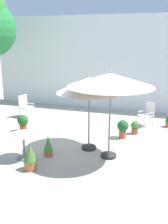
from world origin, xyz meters
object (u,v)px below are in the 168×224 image
at_px(patio_umbrella_1, 111,81).
at_px(potted_plant_5, 135,127).
at_px(patio_chair_0, 25,105).
at_px(patio_umbrella_0, 89,86).
at_px(potted_plant_1, 30,156).
at_px(potted_plant_7, 123,128).
at_px(cafe_table_0, 24,142).
at_px(patio_chair_1, 147,113).
at_px(potted_plant_0, 23,122).
at_px(potted_plant_2, 48,146).

xyz_separation_m(patio_umbrella_1, potted_plant_5, (0.48, 2.10, -1.93)).
xyz_separation_m(patio_chair_0, potted_plant_5, (4.70, -0.67, -0.28)).
relative_size(patio_umbrella_0, potted_plant_1, 3.24).
xyz_separation_m(patio_umbrella_1, potted_plant_7, (0.13, 1.56, -1.81)).
relative_size(potted_plant_5, potted_plant_7, 0.74).
bearing_deg(patio_chair_0, potted_plant_5, -8.15).
bearing_deg(patio_umbrella_1, potted_plant_7, 85.14).
distance_m(cafe_table_0, potted_plant_5, 3.97).
relative_size(patio_chair_1, potted_plant_0, 1.48).
xyz_separation_m(patio_umbrella_0, patio_umbrella_1, (0.70, -0.37, 0.23)).
distance_m(patio_umbrella_1, potted_plant_0, 4.02).
bearing_deg(potted_plant_7, patio_chair_1, 67.05).
bearing_deg(potted_plant_7, potted_plant_2, -131.55).
bearing_deg(potted_plant_5, potted_plant_7, -122.61).
bearing_deg(patio_chair_0, potted_plant_1, -58.78).
relative_size(potted_plant_1, potted_plant_2, 1.14).
bearing_deg(patio_chair_1, potted_plant_7, -112.95).
height_order(patio_umbrella_0, patio_chair_1, patio_umbrella_0).
xyz_separation_m(patio_chair_0, potted_plant_1, (2.49, -4.10, -0.17)).
bearing_deg(cafe_table_0, potted_plant_7, 45.14).
distance_m(patio_umbrella_1, potted_plant_7, 2.39).
bearing_deg(potted_plant_0, potted_plant_7, 6.63).
bearing_deg(patio_umbrella_1, patio_chair_0, 146.75).
relative_size(potted_plant_0, potted_plant_5, 1.31).
xyz_separation_m(potted_plant_5, potted_plant_7, (-0.34, -0.54, 0.12)).
xyz_separation_m(potted_plant_0, potted_plant_7, (3.53, 0.41, 0.02)).
relative_size(patio_chair_1, potted_plant_5, 1.94).
height_order(patio_umbrella_0, patio_umbrella_1, patio_umbrella_1).
bearing_deg(cafe_table_0, potted_plant_2, 31.74).
relative_size(patio_chair_0, potted_plant_1, 1.35).
height_order(potted_plant_1, potted_plant_5, potted_plant_1).
bearing_deg(patio_chair_1, potted_plant_0, -154.64).
bearing_deg(potted_plant_1, potted_plant_7, 57.12).
distance_m(patio_umbrella_0, potted_plant_1, 2.55).
bearing_deg(potted_plant_1, potted_plant_2, 84.50).
xyz_separation_m(patio_umbrella_0, potted_plant_1, (-1.04, -1.71, -1.58)).
distance_m(potted_plant_0, potted_plant_2, 2.37).
xyz_separation_m(patio_umbrella_0, potted_plant_2, (-0.96, -0.83, -1.64)).
distance_m(patio_umbrella_0, patio_chair_1, 3.46).
bearing_deg(potted_plant_0, patio_umbrella_1, -18.73).
xyz_separation_m(patio_umbrella_1, patio_chair_0, (-4.23, 2.77, -1.65)).
bearing_deg(cafe_table_0, patio_chair_1, 52.53).
height_order(potted_plant_0, potted_plant_1, potted_plant_1).
relative_size(cafe_table_0, potted_plant_5, 1.67).
bearing_deg(cafe_table_0, patio_umbrella_1, 19.97).
height_order(patio_umbrella_0, potted_plant_1, patio_umbrella_0).
height_order(cafe_table_0, potted_plant_5, cafe_table_0).
bearing_deg(cafe_table_0, potted_plant_5, 47.10).
distance_m(potted_plant_0, potted_plant_5, 3.99).
bearing_deg(patio_chair_0, potted_plant_2, -51.43).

